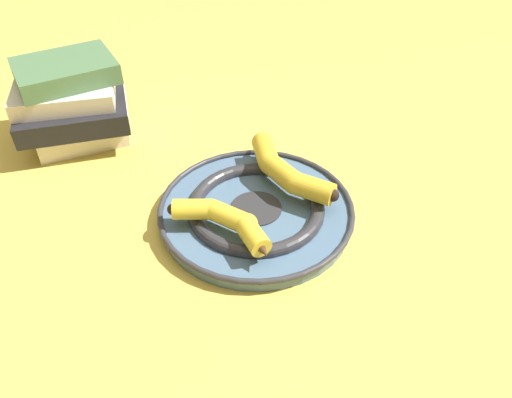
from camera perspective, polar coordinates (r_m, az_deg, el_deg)
ground_plane at (r=0.80m, az=1.36°, el=-1.10°), size 2.80×2.80×0.00m
decorative_bowl at (r=0.77m, az=0.00°, el=-1.29°), size 0.30×0.30×0.03m
banana_a at (r=0.79m, az=3.21°, el=3.40°), size 0.14×0.18×0.04m
banana_b at (r=0.71m, az=-3.49°, el=-2.47°), size 0.08×0.17×0.03m
book_stack at (r=0.98m, az=-20.25°, el=10.39°), size 0.24×0.25×0.15m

